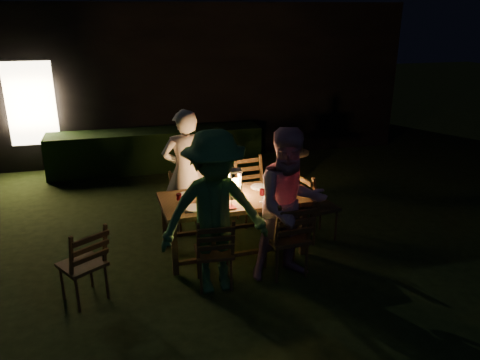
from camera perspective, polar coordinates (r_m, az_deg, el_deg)
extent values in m
plane|color=black|center=(6.34, -2.57, -8.80)|extent=(40.00, 40.00, 0.00)
cube|color=black|center=(11.78, -8.97, 12.74)|extent=(10.00, 4.00, 3.20)
cube|color=#FFE5B2|center=(9.95, -24.12, 8.48)|extent=(0.90, 0.06, 1.60)
cube|color=black|center=(9.59, -10.11, 3.67)|extent=(4.20, 0.70, 0.80)
cube|color=#462C17|center=(6.08, -0.90, -2.33)|extent=(1.90, 1.03, 0.06)
cube|color=#462C17|center=(5.75, -7.97, -8.35)|extent=(0.07, 0.07, 0.68)
cube|color=#462C17|center=(6.42, -9.15, -5.23)|extent=(0.07, 0.07, 0.68)
cube|color=#462C17|center=(6.20, 7.70, -6.11)|extent=(0.07, 0.07, 0.68)
cube|color=#462C17|center=(6.83, 5.02, -3.45)|extent=(0.07, 0.07, 0.68)
cube|color=#462C17|center=(5.45, -3.18, -8.74)|extent=(0.45, 0.43, 0.04)
cube|color=#462C17|center=(5.17, -2.98, -7.09)|extent=(0.43, 0.17, 0.50)
cube|color=#462C17|center=(5.69, 5.68, -6.98)|extent=(0.50, 0.48, 0.04)
cube|color=#462C17|center=(5.39, 6.66, -5.07)|extent=(0.48, 0.19, 0.55)
cube|color=#462C17|center=(6.78, -6.36, -2.99)|extent=(0.47, 0.45, 0.04)
cube|color=#462C17|center=(6.84, -6.90, -0.47)|extent=(0.42, 0.20, 0.48)
cube|color=#462C17|center=(7.00, 1.66, -1.69)|extent=(0.50, 0.48, 0.04)
cube|color=#462C17|center=(7.07, 1.08, 1.02)|extent=(0.47, 0.20, 0.53)
cube|color=#462C17|center=(6.62, 9.55, -3.17)|extent=(0.52, 0.54, 0.04)
cube|color=#462C17|center=(6.40, 8.21, -1.05)|extent=(0.24, 0.49, 0.55)
cube|color=#462C17|center=(5.47, -18.70, -9.72)|extent=(0.58, 0.58, 0.04)
cube|color=#462C17|center=(5.19, -18.02, -7.85)|extent=(0.44, 0.35, 0.50)
imported|color=beige|center=(6.67, -6.64, 1.04)|extent=(0.68, 0.47, 1.79)
imported|color=#CD8DA3|center=(5.44, 6.13, -3.13)|extent=(0.94, 0.75, 1.85)
imported|color=#39733A|center=(5.16, -3.10, -4.10)|extent=(1.26, 0.77, 1.89)
cube|color=white|center=(6.12, -0.59, -1.71)|extent=(0.15, 0.15, 0.03)
cube|color=white|center=(6.01, -0.60, 1.12)|extent=(0.16, 0.16, 0.03)
cylinder|color=#FF9E3F|center=(6.08, -0.59, -0.71)|extent=(0.09, 0.09, 0.18)
cylinder|color=white|center=(6.14, -6.42, -1.83)|extent=(0.25, 0.25, 0.01)
cylinder|color=white|center=(5.75, -5.54, -3.40)|extent=(0.25, 0.25, 0.01)
cylinder|color=white|center=(6.39, 2.40, -0.83)|extent=(0.25, 0.25, 0.01)
cylinder|color=white|center=(6.01, 3.82, -2.26)|extent=(0.25, 0.25, 0.01)
cylinder|color=#0F471E|center=(5.96, -3.22, -1.09)|extent=(0.07, 0.07, 0.28)
cube|color=red|center=(5.74, -1.42, -3.33)|extent=(0.18, 0.14, 0.01)
cube|color=red|center=(5.98, 4.99, -2.44)|extent=(0.18, 0.14, 0.01)
cube|color=black|center=(5.66, -6.06, -3.82)|extent=(0.14, 0.07, 0.01)
cylinder|color=#926B49|center=(8.32, 6.65, 3.33)|extent=(0.52, 0.52, 0.04)
cylinder|color=#926B49|center=(8.42, 6.56, 1.12)|extent=(0.06, 0.06, 0.68)
cylinder|color=#A5A8AD|center=(8.28, 6.69, 4.19)|extent=(0.30, 0.30, 0.22)
cylinder|color=#0F471E|center=(8.21, 6.47, 4.43)|extent=(0.07, 0.07, 0.32)
cylinder|color=#0F471E|center=(8.32, 6.93, 4.62)|extent=(0.07, 0.07, 0.32)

